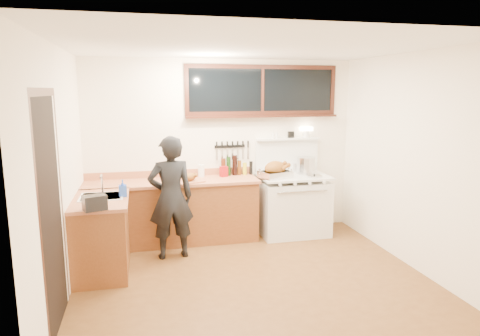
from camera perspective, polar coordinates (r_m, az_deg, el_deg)
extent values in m
cube|color=#5A3517|center=(5.12, 1.69, -14.60)|extent=(4.00, 3.50, 0.02)
cube|color=white|center=(6.43, -2.33, 2.73)|extent=(4.00, 0.05, 2.60)
cube|color=white|center=(3.09, 10.37, -5.81)|extent=(4.00, 0.05, 2.60)
cube|color=white|center=(4.64, -23.17, -1.06)|extent=(0.05, 3.50, 2.60)
cube|color=white|center=(5.59, 22.24, 0.82)|extent=(0.05, 3.50, 2.60)
cube|color=white|center=(4.67, 1.87, 16.17)|extent=(4.00, 3.50, 0.05)
cube|color=brown|center=(6.19, -9.01, -5.92)|extent=(2.40, 0.60, 0.86)
cube|color=#B36A47|center=(6.07, -9.12, -1.86)|extent=(2.44, 0.64, 0.04)
cube|color=#B36A47|center=(6.35, -9.34, -0.70)|extent=(2.40, 0.03, 0.10)
sphere|color=#B78C38|center=(5.87, -18.68, -4.52)|extent=(0.03, 0.03, 0.03)
sphere|color=#B78C38|center=(5.84, -13.79, -4.34)|extent=(0.03, 0.03, 0.03)
sphere|color=#B78C38|center=(5.85, -8.88, -4.13)|extent=(0.03, 0.03, 0.03)
sphere|color=#B78C38|center=(5.91, -4.03, -3.89)|extent=(0.03, 0.03, 0.03)
sphere|color=#B78C38|center=(5.99, 0.23, -3.66)|extent=(0.03, 0.03, 0.03)
cube|color=brown|center=(5.41, -17.98, -8.70)|extent=(0.60, 1.05, 0.86)
cube|color=#B36A47|center=(5.29, -18.14, -4.08)|extent=(0.64, 1.09, 0.04)
cube|color=white|center=(5.37, -17.94, -4.30)|extent=(0.45, 0.40, 0.14)
cube|color=white|center=(5.35, -17.98, -3.62)|extent=(0.50, 0.45, 0.01)
cylinder|color=silver|center=(5.50, -17.90, -2.02)|extent=(0.02, 0.02, 0.24)
cylinder|color=silver|center=(5.40, -18.03, -1.05)|extent=(0.02, 0.18, 0.02)
cube|color=white|center=(6.52, 7.06, -5.22)|extent=(1.00, 0.70, 0.82)
cube|color=white|center=(6.41, 7.16, -1.12)|extent=(1.02, 0.72, 0.03)
cube|color=white|center=(6.19, 8.17, -5.04)|extent=(0.88, 0.02, 0.46)
cylinder|color=silver|center=(6.11, 8.33, -3.13)|extent=(0.75, 0.02, 0.02)
cylinder|color=white|center=(5.98, 5.38, -2.27)|extent=(0.04, 0.03, 0.04)
cylinder|color=white|center=(6.05, 7.35, -2.15)|extent=(0.04, 0.03, 0.04)
cylinder|color=white|center=(6.13, 9.28, -2.04)|extent=(0.04, 0.03, 0.04)
cylinder|color=white|center=(6.22, 11.16, -1.93)|extent=(0.04, 0.03, 0.04)
cube|color=white|center=(6.66, 6.25, 1.64)|extent=(1.00, 0.05, 0.50)
cube|color=white|center=(6.60, 6.39, 3.88)|extent=(1.00, 0.12, 0.03)
cylinder|color=white|center=(6.70, 8.82, 4.48)|extent=(0.10, 0.10, 0.10)
cube|color=#FFE5B2|center=(6.69, 8.84, 5.18)|extent=(0.18, 0.09, 0.06)
cube|color=black|center=(6.61, 6.81, 4.45)|extent=(0.09, 0.05, 0.10)
cylinder|color=white|center=(6.53, 4.90, 4.37)|extent=(0.04, 0.04, 0.09)
cylinder|color=white|center=(6.52, 4.40, 4.36)|extent=(0.04, 0.04, 0.09)
cube|color=black|center=(6.48, 3.00, 10.32)|extent=(2.20, 0.01, 0.62)
cube|color=black|center=(6.48, 3.04, 13.33)|extent=(2.32, 0.04, 0.06)
cube|color=black|center=(6.48, 2.98, 7.31)|extent=(2.32, 0.04, 0.06)
cube|color=black|center=(6.25, -7.15, 10.26)|extent=(0.06, 0.04, 0.62)
cube|color=black|center=(6.87, 12.24, 10.11)|extent=(0.06, 0.04, 0.62)
cube|color=black|center=(6.47, 3.01, 10.32)|extent=(0.04, 0.04, 0.62)
cube|color=black|center=(6.44, 3.10, 6.89)|extent=(2.32, 0.13, 0.03)
cube|color=black|center=(4.16, -23.75, -5.88)|extent=(0.01, 0.86, 2.10)
cube|color=black|center=(3.71, -25.02, -7.93)|extent=(0.01, 0.07, 2.10)
cube|color=black|center=(4.62, -22.64, -4.24)|extent=(0.01, 0.07, 2.10)
cube|color=black|center=(4.01, -24.82, 9.19)|extent=(0.01, 1.04, 0.07)
cube|color=black|center=(6.41, -1.39, 2.90)|extent=(0.46, 0.02, 0.04)
cube|color=silver|center=(6.38, -3.11, 1.84)|extent=(0.02, 0.00, 0.18)
cube|color=black|center=(6.36, -3.12, 3.09)|extent=(0.02, 0.02, 0.10)
cube|color=silver|center=(6.39, -2.40, 1.87)|extent=(0.02, 0.00, 0.18)
cube|color=black|center=(6.37, -2.41, 3.11)|extent=(0.02, 0.02, 0.10)
cube|color=silver|center=(6.40, -1.70, 1.89)|extent=(0.02, 0.00, 0.18)
cube|color=black|center=(6.39, -1.71, 3.14)|extent=(0.02, 0.02, 0.10)
cube|color=silver|center=(6.42, -1.00, 1.92)|extent=(0.03, 0.00, 0.18)
cube|color=black|center=(6.40, -1.01, 3.16)|extent=(0.02, 0.02, 0.10)
cube|color=silver|center=(6.44, -0.31, 1.94)|extent=(0.03, 0.00, 0.18)
cube|color=black|center=(6.42, -0.31, 3.18)|extent=(0.02, 0.02, 0.10)
cube|color=silver|center=(6.46, 0.39, 1.97)|extent=(0.03, 0.00, 0.18)
cube|color=black|center=(6.44, 0.39, 3.20)|extent=(0.02, 0.02, 0.10)
cube|color=silver|center=(6.48, 1.07, 1.99)|extent=(0.03, 0.00, 0.18)
cube|color=black|center=(6.46, 1.08, 3.22)|extent=(0.02, 0.02, 0.10)
imported|color=black|center=(5.55, -9.20, -3.92)|extent=(0.62, 0.44, 1.59)
imported|color=blue|center=(5.28, -15.37, -2.60)|extent=(0.10, 0.10, 0.20)
cube|color=black|center=(4.78, -18.81, -4.40)|extent=(0.27, 0.23, 0.16)
cube|color=#B36A47|center=(5.93, -6.80, -1.81)|extent=(0.44, 0.40, 0.02)
ellipsoid|color=brown|center=(5.91, -6.81, -1.20)|extent=(0.24, 0.21, 0.12)
sphere|color=brown|center=(5.96, -5.99, -0.84)|extent=(0.05, 0.05, 0.05)
sphere|color=brown|center=(5.87, -5.88, -1.01)|extent=(0.05, 0.05, 0.05)
cube|color=silver|center=(6.20, 4.71, -0.86)|extent=(0.50, 0.44, 0.10)
cube|color=#3F3F42|center=(6.19, 4.71, -0.54)|extent=(0.44, 0.38, 0.03)
torus|color=silver|center=(6.13, 2.74, -0.49)|extent=(0.05, 0.10, 0.10)
torus|color=silver|center=(6.26, 6.64, -0.31)|extent=(0.05, 0.10, 0.10)
ellipsoid|color=brown|center=(6.18, 4.72, -0.04)|extent=(0.39, 0.34, 0.21)
cylinder|color=brown|center=(6.14, 5.96, 0.06)|extent=(0.13, 0.09, 0.09)
sphere|color=brown|center=(6.16, 6.50, 0.40)|extent=(0.06, 0.06, 0.06)
cylinder|color=brown|center=(6.29, 5.48, 0.31)|extent=(0.13, 0.09, 0.09)
sphere|color=brown|center=(6.31, 6.01, 0.65)|extent=(0.06, 0.06, 0.06)
cylinder|color=silver|center=(6.54, 8.76, 0.34)|extent=(0.32, 0.32, 0.26)
cylinder|color=silver|center=(6.73, 7.71, 0.09)|extent=(0.20, 0.20, 0.13)
cylinder|color=black|center=(6.82, 7.16, 0.69)|extent=(0.06, 0.17, 0.02)
cylinder|color=silver|center=(6.35, 9.89, -1.07)|extent=(0.24, 0.24, 0.02)
sphere|color=black|center=(6.34, 9.89, -0.91)|extent=(0.03, 0.03, 0.03)
cube|color=maroon|center=(6.27, -2.18, -0.47)|extent=(0.12, 0.11, 0.15)
cylinder|color=white|center=(6.27, -5.20, -0.37)|extent=(0.12, 0.12, 0.18)
cylinder|color=black|center=(6.33, -2.24, 0.14)|extent=(0.07, 0.07, 0.26)
cylinder|color=black|center=(6.34, -1.54, 0.25)|extent=(0.06, 0.06, 0.28)
cylinder|color=black|center=(6.36, -0.71, 0.38)|extent=(0.07, 0.07, 0.30)
cylinder|color=black|center=(6.38, -0.09, 0.05)|extent=(0.06, 0.06, 0.22)
cylinder|color=black|center=(6.41, 0.63, -0.10)|extent=(0.06, 0.06, 0.18)
cylinder|color=black|center=(6.43, 1.47, 0.03)|extent=(0.05, 0.05, 0.20)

